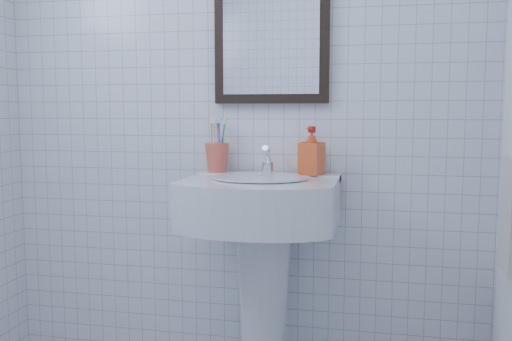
# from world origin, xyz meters

# --- Properties ---
(wall_back) EXTENTS (2.20, 0.02, 2.50)m
(wall_back) POSITION_xyz_m (0.00, 1.20, 1.25)
(wall_back) COLOR white
(wall_back) RESTS_ON ground
(washbasin) EXTENTS (0.62, 0.45, 0.95)m
(washbasin) POSITION_xyz_m (0.15, 0.99, 0.64)
(washbasin) COLOR white
(washbasin) RESTS_ON ground
(faucet) EXTENTS (0.05, 0.11, 0.13)m
(faucet) POSITION_xyz_m (0.15, 1.10, 0.99)
(faucet) COLOR white
(faucet) RESTS_ON washbasin
(toothbrush_cup) EXTENTS (0.11, 0.11, 0.13)m
(toothbrush_cup) POSITION_xyz_m (-0.08, 1.12, 1.00)
(toothbrush_cup) COLOR #DB5640
(toothbrush_cup) RESTS_ON washbasin
(soap_dispenser) EXTENTS (0.11, 0.12, 0.20)m
(soap_dispenser) POSITION_xyz_m (0.34, 1.11, 1.04)
(soap_dispenser) COLOR red
(soap_dispenser) RESTS_ON washbasin
(wall_mirror) EXTENTS (0.50, 0.04, 0.62)m
(wall_mirror) POSITION_xyz_m (0.15, 1.18, 1.55)
(wall_mirror) COLOR black
(wall_mirror) RESTS_ON wall_back
(hand_towel) EXTENTS (0.03, 0.16, 0.38)m
(hand_towel) POSITION_xyz_m (1.04, 0.69, 0.87)
(hand_towel) COLOR beige
(hand_towel) RESTS_ON towel_ring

